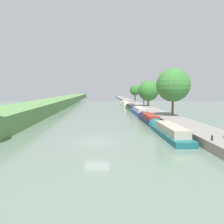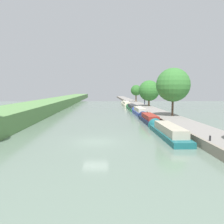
{
  "view_description": "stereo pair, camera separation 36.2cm",
  "coord_description": "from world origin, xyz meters",
  "px_view_note": "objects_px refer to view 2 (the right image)",
  "views": [
    {
      "loc": [
        0.49,
        -22.7,
        5.2
      ],
      "look_at": [
        2.38,
        20.4,
        1.0
      ],
      "focal_mm": 37.02,
      "sensor_mm": 36.0,
      "label": 1
    },
    {
      "loc": [
        0.85,
        -22.71,
        5.2
      ],
      "look_at": [
        2.38,
        20.4,
        1.0
      ],
      "focal_mm": 37.02,
      "sensor_mm": 36.0,
      "label": 2
    }
  ],
  "objects_px": {
    "narrowboat_blue": "(139,111)",
    "mooring_bollard_far": "(129,101)",
    "narrowboat_cream": "(126,104)",
    "narrowboat_teal": "(166,131)",
    "narrowboat_green": "(132,107)",
    "person_walking": "(145,101)",
    "narrowboat_navy": "(148,119)",
    "mooring_bollard_near": "(210,138)"
  },
  "relations": [
    {
      "from": "person_walking",
      "to": "narrowboat_blue",
      "type": "bearing_deg",
      "value": -103.34
    },
    {
      "from": "person_walking",
      "to": "mooring_bollard_far",
      "type": "xyz_separation_m",
      "value": [
        -3.0,
        14.02,
        -0.65
      ]
    },
    {
      "from": "narrowboat_teal",
      "to": "narrowboat_green",
      "type": "relative_size",
      "value": 0.91
    },
    {
      "from": "narrowboat_teal",
      "to": "mooring_bollard_far",
      "type": "xyz_separation_m",
      "value": [
        2.0,
        56.34,
        0.5
      ]
    },
    {
      "from": "narrowboat_cream",
      "to": "mooring_bollard_near",
      "type": "xyz_separation_m",
      "value": [
        1.89,
        -56.21,
        0.51
      ]
    },
    {
      "from": "narrowboat_navy",
      "to": "mooring_bollard_near",
      "type": "bearing_deg",
      "value": -83.81
    },
    {
      "from": "narrowboat_blue",
      "to": "mooring_bollard_far",
      "type": "relative_size",
      "value": 25.35
    },
    {
      "from": "mooring_bollard_far",
      "to": "narrowboat_teal",
      "type": "bearing_deg",
      "value": -92.03
    },
    {
      "from": "person_walking",
      "to": "mooring_bollard_far",
      "type": "distance_m",
      "value": 14.36
    },
    {
      "from": "mooring_bollard_far",
      "to": "narrowboat_cream",
      "type": "bearing_deg",
      "value": -105.93
    },
    {
      "from": "person_walking",
      "to": "mooring_bollard_far",
      "type": "height_order",
      "value": "person_walking"
    },
    {
      "from": "narrowboat_teal",
      "to": "narrowboat_green",
      "type": "bearing_deg",
      "value": 89.59
    },
    {
      "from": "narrowboat_navy",
      "to": "mooring_bollard_far",
      "type": "height_order",
      "value": "narrowboat_navy"
    },
    {
      "from": "narrowboat_blue",
      "to": "person_walking",
      "type": "distance_m",
      "value": 20.43
    },
    {
      "from": "narrowboat_cream",
      "to": "person_walking",
      "type": "distance_m",
      "value": 8.95
    },
    {
      "from": "mooring_bollard_near",
      "to": "narrowboat_green",
      "type": "bearing_deg",
      "value": 92.43
    },
    {
      "from": "person_walking",
      "to": "narrowboat_navy",
      "type": "bearing_deg",
      "value": -98.97
    },
    {
      "from": "narrowboat_green",
      "to": "narrowboat_navy",
      "type": "bearing_deg",
      "value": -90.41
    },
    {
      "from": "narrowboat_green",
      "to": "person_walking",
      "type": "relative_size",
      "value": 7.89
    },
    {
      "from": "narrowboat_blue",
      "to": "mooring_bollard_near",
      "type": "xyz_separation_m",
      "value": [
        1.71,
        -28.95,
        0.43
      ]
    },
    {
      "from": "narrowboat_teal",
      "to": "mooring_bollard_far",
      "type": "relative_size",
      "value": 26.53
    },
    {
      "from": "narrowboat_navy",
      "to": "narrowboat_teal",
      "type": "bearing_deg",
      "value": -90.43
    },
    {
      "from": "mooring_bollard_far",
      "to": "narrowboat_green",
      "type": "bearing_deg",
      "value": -94.62
    },
    {
      "from": "narrowboat_teal",
      "to": "person_walking",
      "type": "bearing_deg",
      "value": 83.26
    },
    {
      "from": "narrowboat_cream",
      "to": "mooring_bollard_near",
      "type": "height_order",
      "value": "narrowboat_cream"
    },
    {
      "from": "narrowboat_blue",
      "to": "narrowboat_green",
      "type": "height_order",
      "value": "narrowboat_blue"
    },
    {
      "from": "narrowboat_blue",
      "to": "narrowboat_cream",
      "type": "height_order",
      "value": "narrowboat_blue"
    },
    {
      "from": "narrowboat_blue",
      "to": "narrowboat_green",
      "type": "bearing_deg",
      "value": 90.19
    },
    {
      "from": "narrowboat_teal",
      "to": "mooring_bollard_far",
      "type": "distance_m",
      "value": 56.37
    },
    {
      "from": "narrowboat_navy",
      "to": "mooring_bollard_near",
      "type": "height_order",
      "value": "narrowboat_navy"
    },
    {
      "from": "person_walking",
      "to": "narrowboat_cream",
      "type": "bearing_deg",
      "value": 123.41
    },
    {
      "from": "mooring_bollard_far",
      "to": "mooring_bollard_near",
      "type": "bearing_deg",
      "value": -90.0
    },
    {
      "from": "narrowboat_navy",
      "to": "narrowboat_green",
      "type": "distance_m",
      "value": 23.54
    },
    {
      "from": "person_walking",
      "to": "mooring_bollard_far",
      "type": "relative_size",
      "value": 3.69
    },
    {
      "from": "narrowboat_green",
      "to": "mooring_bollard_near",
      "type": "xyz_separation_m",
      "value": [
        1.75,
        -41.19,
        0.5
      ]
    },
    {
      "from": "narrowboat_teal",
      "to": "narrowboat_green",
      "type": "xyz_separation_m",
      "value": [
        0.25,
        34.7,
        0.0
      ]
    },
    {
      "from": "narrowboat_teal",
      "to": "narrowboat_cream",
      "type": "xyz_separation_m",
      "value": [
        0.11,
        49.72,
        -0.0
      ]
    },
    {
      "from": "narrowboat_teal",
      "to": "person_walking",
      "type": "relative_size",
      "value": 7.19
    },
    {
      "from": "mooring_bollard_near",
      "to": "mooring_bollard_far",
      "type": "height_order",
      "value": "same"
    },
    {
      "from": "narrowboat_teal",
      "to": "narrowboat_blue",
      "type": "bearing_deg",
      "value": 89.25
    },
    {
      "from": "mooring_bollard_near",
      "to": "mooring_bollard_far",
      "type": "relative_size",
      "value": 1.0
    },
    {
      "from": "narrowboat_teal",
      "to": "narrowboat_blue",
      "type": "relative_size",
      "value": 1.05
    }
  ]
}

